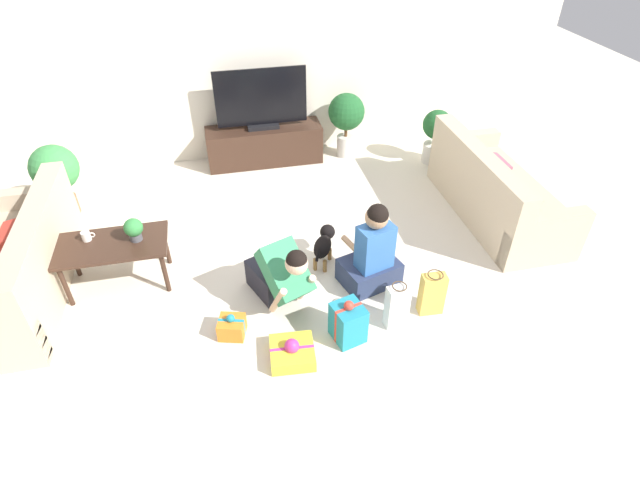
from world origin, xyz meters
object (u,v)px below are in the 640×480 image
at_px(gift_box_b, 232,327).
at_px(potted_plant_back_right, 346,116).
at_px(sofa_left, 19,268).
at_px(gift_box_c, 348,322).
at_px(tv_console, 265,145).
at_px(dog, 324,243).
at_px(tabletop_plant, 134,229).
at_px(person_kneeling, 280,274).
at_px(gift_bag_a, 432,294).
at_px(sofa_right, 494,193).
at_px(mug, 86,236).
at_px(potted_plant_corner_left, 55,171).
at_px(coffee_table, 113,248).
at_px(tv, 261,102).
at_px(potted_plant_corner_right, 436,133).
at_px(person_sitting, 372,255).
at_px(gift_bag_b, 397,306).
at_px(gift_box_a, 292,352).

bearing_deg(gift_box_b, potted_plant_back_right, 58.87).
xyz_separation_m(sofa_left, gift_box_c, (2.78, -1.20, -0.11)).
relative_size(tv_console, dog, 3.19).
relative_size(tv_console, tabletop_plant, 6.69).
height_order(person_kneeling, gift_bag_a, person_kneeling).
relative_size(potted_plant_back_right, dog, 1.85).
bearing_deg(sofa_right, mug, 92.62).
bearing_deg(potted_plant_corner_left, dog, -29.20).
height_order(gift_bag_a, tabletop_plant, tabletop_plant).
xyz_separation_m(tv_console, dog, (0.30, -2.22, -0.02)).
xyz_separation_m(coffee_table, potted_plant_corner_left, (-0.71, 1.38, 0.13)).
bearing_deg(tv, potted_plant_corner_right, -12.45).
distance_m(tv_console, gift_box_c, 3.27).
distance_m(coffee_table, person_sitting, 2.38).
height_order(potted_plant_back_right, gift_bag_b, potted_plant_back_right).
height_order(sofa_left, dog, sofa_left).
height_order(tv, gift_box_a, tv).
relative_size(coffee_table, gift_box_b, 3.71).
distance_m(tv_console, potted_plant_back_right, 1.14).
bearing_deg(gift_box_a, gift_bag_a, 11.09).
bearing_deg(tv_console, coffee_table, -128.27).
xyz_separation_m(potted_plant_corner_right, gift_box_c, (-1.93, -2.77, -0.24)).
distance_m(potted_plant_corner_left, tabletop_plant, 1.66).
bearing_deg(gift_box_c, potted_plant_corner_left, 136.23).
height_order(dog, gift_bag_a, gift_bag_a).
bearing_deg(coffee_table, person_sitting, -12.70).
xyz_separation_m(person_sitting, dog, (-0.36, 0.41, -0.11)).
height_order(sofa_right, potted_plant_corner_left, potted_plant_corner_left).
distance_m(potted_plant_back_right, person_sitting, 2.63).
xyz_separation_m(person_sitting, gift_bag_a, (0.41, -0.48, -0.13)).
bearing_deg(gift_bag_a, sofa_right, 45.50).
bearing_deg(gift_box_b, mug, 140.06).
height_order(potted_plant_back_right, gift_box_b, potted_plant_back_right).
height_order(potted_plant_corner_right, gift_bag_a, potted_plant_corner_right).
relative_size(tv, gift_bag_a, 2.62).
height_order(potted_plant_corner_left, potted_plant_corner_right, potted_plant_corner_left).
bearing_deg(gift_bag_a, gift_box_b, 176.55).
relative_size(coffee_table, tabletop_plant, 4.40).
bearing_deg(gift_bag_a, tv_console, 108.94).
relative_size(tv_console, potted_plant_corner_left, 1.78).
xyz_separation_m(tv_console, gift_box_c, (0.26, -3.25, -0.07)).
xyz_separation_m(potted_plant_corner_left, mug, (0.49, -1.28, -0.02)).
bearing_deg(tv_console, mug, -133.16).
distance_m(coffee_table, tabletop_plant, 0.28).
bearing_deg(sofa_left, tv, 129.25).
relative_size(coffee_table, person_kneeling, 1.18).
distance_m(dog, mug, 2.21).
relative_size(gift_bag_b, tabletop_plant, 2.02).
bearing_deg(sofa_right, potted_plant_corner_right, 6.29).
relative_size(sofa_left, gift_bag_b, 4.35).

